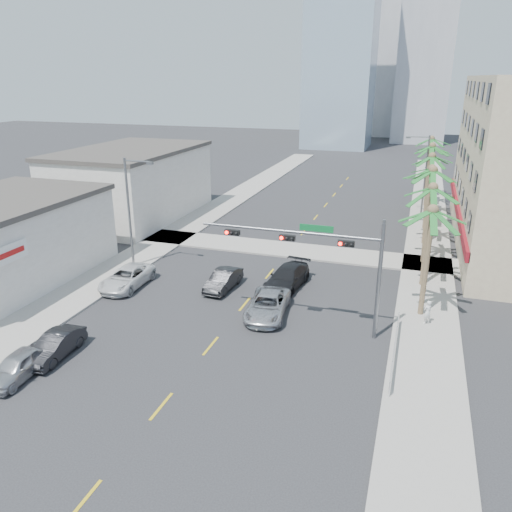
{
  "coord_description": "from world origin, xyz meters",
  "views": [
    {
      "loc": [
        10.58,
        -19.6,
        14.87
      ],
      "look_at": [
        0.69,
        10.42,
        3.5
      ],
      "focal_mm": 35.0,
      "sensor_mm": 36.0,
      "label": 1
    }
  ],
  "objects_px": {
    "traffic_signal_mast": "(325,254)",
    "car_parked_near": "(18,366)",
    "car_lane_right": "(287,277)",
    "car_parked_mid": "(55,346)",
    "car_lane_left": "(223,280)",
    "pedestrian": "(427,312)",
    "car_parked_far": "(127,278)",
    "car_lane_center": "(268,305)"
  },
  "relations": [
    {
      "from": "car_parked_far",
      "to": "pedestrian",
      "type": "relative_size",
      "value": 3.34
    },
    {
      "from": "traffic_signal_mast",
      "to": "car_lane_left",
      "type": "bearing_deg",
      "value": 153.35
    },
    {
      "from": "car_parked_mid",
      "to": "car_lane_right",
      "type": "xyz_separation_m",
      "value": [
        9.8,
        13.64,
        0.1
      ]
    },
    {
      "from": "car_parked_near",
      "to": "car_lane_right",
      "type": "distance_m",
      "value": 18.97
    },
    {
      "from": "car_parked_mid",
      "to": "car_lane_left",
      "type": "bearing_deg",
      "value": 62.79
    },
    {
      "from": "car_lane_right",
      "to": "pedestrian",
      "type": "xyz_separation_m",
      "value": [
        9.97,
        -3.19,
        0.15
      ]
    },
    {
      "from": "car_parked_near",
      "to": "car_lane_center",
      "type": "height_order",
      "value": "car_lane_center"
    },
    {
      "from": "car_parked_near",
      "to": "car_lane_right",
      "type": "relative_size",
      "value": 0.75
    },
    {
      "from": "car_lane_center",
      "to": "pedestrian",
      "type": "distance_m",
      "value": 10.13
    },
    {
      "from": "car_lane_right",
      "to": "car_parked_near",
      "type": "bearing_deg",
      "value": -115.84
    },
    {
      "from": "car_parked_near",
      "to": "car_lane_center",
      "type": "bearing_deg",
      "value": 45.11
    },
    {
      "from": "traffic_signal_mast",
      "to": "car_lane_left",
      "type": "xyz_separation_m",
      "value": [
        -8.19,
        4.11,
        -4.36
      ]
    },
    {
      "from": "car_parked_near",
      "to": "car_parked_mid",
      "type": "relative_size",
      "value": 0.98
    },
    {
      "from": "car_lane_left",
      "to": "car_parked_mid",
      "type": "bearing_deg",
      "value": -111.02
    },
    {
      "from": "car_parked_mid",
      "to": "car_parked_far",
      "type": "height_order",
      "value": "car_parked_far"
    },
    {
      "from": "traffic_signal_mast",
      "to": "car_lane_right",
      "type": "relative_size",
      "value": 2.05
    },
    {
      "from": "car_parked_mid",
      "to": "car_parked_far",
      "type": "xyz_separation_m",
      "value": [
        -1.6,
        9.96,
        0.05
      ]
    },
    {
      "from": "traffic_signal_mast",
      "to": "car_parked_far",
      "type": "relative_size",
      "value": 2.12
    },
    {
      "from": "car_lane_center",
      "to": "car_lane_right",
      "type": "distance_m",
      "value": 4.97
    },
    {
      "from": "car_parked_near",
      "to": "pedestrian",
      "type": "bearing_deg",
      "value": 30.39
    },
    {
      "from": "car_parked_mid",
      "to": "car_lane_right",
      "type": "distance_m",
      "value": 16.79
    },
    {
      "from": "car_lane_left",
      "to": "pedestrian",
      "type": "height_order",
      "value": "pedestrian"
    },
    {
      "from": "car_lane_center",
      "to": "car_parked_mid",
      "type": "bearing_deg",
      "value": -144.44
    },
    {
      "from": "traffic_signal_mast",
      "to": "car_parked_near",
      "type": "height_order",
      "value": "traffic_signal_mast"
    },
    {
      "from": "traffic_signal_mast",
      "to": "car_lane_right",
      "type": "xyz_separation_m",
      "value": [
        -3.78,
        5.88,
        -4.28
      ]
    },
    {
      "from": "car_parked_mid",
      "to": "car_parked_far",
      "type": "bearing_deg",
      "value": 96.35
    },
    {
      "from": "car_lane_right",
      "to": "car_parked_far",
      "type": "bearing_deg",
      "value": -155.21
    },
    {
      "from": "traffic_signal_mast",
      "to": "car_parked_near",
      "type": "bearing_deg",
      "value": -144.34
    },
    {
      "from": "traffic_signal_mast",
      "to": "car_lane_right",
      "type": "bearing_deg",
      "value": 122.76
    },
    {
      "from": "traffic_signal_mast",
      "to": "car_parked_mid",
      "type": "xyz_separation_m",
      "value": [
        -13.58,
        -7.76,
        -4.38
      ]
    },
    {
      "from": "car_parked_mid",
      "to": "car_lane_left",
      "type": "relative_size",
      "value": 0.97
    },
    {
      "from": "car_lane_left",
      "to": "pedestrian",
      "type": "bearing_deg",
      "value": -2.22
    },
    {
      "from": "traffic_signal_mast",
      "to": "car_parked_near",
      "type": "relative_size",
      "value": 2.73
    },
    {
      "from": "car_lane_right",
      "to": "pedestrian",
      "type": "bearing_deg",
      "value": -10.83
    },
    {
      "from": "car_parked_near",
      "to": "car_lane_left",
      "type": "relative_size",
      "value": 0.96
    },
    {
      "from": "traffic_signal_mast",
      "to": "car_parked_far",
      "type": "xyz_separation_m",
      "value": [
        -15.18,
        2.2,
        -4.33
      ]
    },
    {
      "from": "traffic_signal_mast",
      "to": "pedestrian",
      "type": "distance_m",
      "value": 7.91
    },
    {
      "from": "car_parked_mid",
      "to": "car_lane_center",
      "type": "height_order",
      "value": "car_lane_center"
    },
    {
      "from": "car_parked_far",
      "to": "car_lane_right",
      "type": "bearing_deg",
      "value": 16.91
    },
    {
      "from": "car_parked_near",
      "to": "pedestrian",
      "type": "distance_m",
      "value": 23.93
    },
    {
      "from": "car_lane_right",
      "to": "pedestrian",
      "type": "distance_m",
      "value": 10.47
    },
    {
      "from": "traffic_signal_mast",
      "to": "car_parked_far",
      "type": "distance_m",
      "value": 15.94
    }
  ]
}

